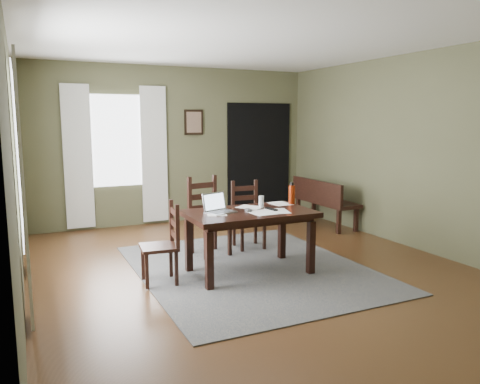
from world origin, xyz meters
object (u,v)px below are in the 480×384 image
chair_end (163,244)px  laptop (218,207)px  chair_back_left (208,217)px  bench (322,198)px  water_bottle (292,194)px  dining_table (249,219)px  chair_back_right (248,215)px

chair_end → laptop: size_ratio=2.29×
chair_back_left → bench: size_ratio=0.74×
laptop → chair_back_left: bearing=57.9°
bench → water_bottle: (-1.55, -1.54, 0.40)m
water_bottle → chair_end: bearing=-176.6°
chair_back_left → laptop: size_ratio=2.66×
dining_table → chair_back_left: chair_back_left is taller
dining_table → water_bottle: bearing=15.6°
chair_end → dining_table: bearing=91.1°
dining_table → chair_back_right: size_ratio=1.58×
dining_table → bench: bearing=38.1°
chair_back_left → water_bottle: size_ratio=3.73×
laptop → chair_end: bearing=162.4°
laptop → water_bottle: (1.04, 0.09, 0.07)m
dining_table → bench: 2.82m
chair_back_left → chair_back_right: bearing=-1.5°
dining_table → water_bottle: 0.74m
chair_end → laptop: 0.75m
dining_table → water_bottle: size_ratio=5.28×
dining_table → water_bottle: (0.68, 0.18, 0.22)m
dining_table → chair_back_right: bearing=65.4°
chair_back_left → laptop: bearing=-113.5°
dining_table → laptop: size_ratio=3.77×
dining_table → bench: size_ratio=1.05×
bench → water_bottle: 2.22m
bench → water_bottle: water_bottle is taller
chair_back_left → laptop: chair_back_left is taller
chair_end → laptop: laptop is taller
chair_end → chair_back_right: (1.49, 0.94, 0.02)m
dining_table → chair_end: bearing=175.7°
bench → chair_end: bearing=116.8°
chair_back_left → water_bottle: (0.84, -0.74, 0.36)m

